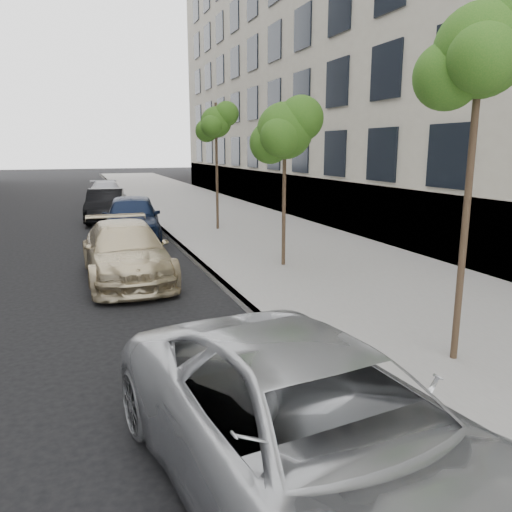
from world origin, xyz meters
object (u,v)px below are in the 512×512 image
sedan_black (106,205)px  sedan_rear (107,193)px  suv (126,251)px  tree_far (217,123)px  minivan (317,434)px  sedan_blue (132,218)px  tree_mid (286,131)px  tree_near (482,52)px

sedan_black → sedan_rear: sedan_black is taller
suv → sedan_black: bearing=88.2°
tree_far → minivan: bearing=-102.5°
minivan → sedan_blue: 14.32m
tree_mid → sedan_rear: bearing=100.5°
tree_mid → minivan: bearing=-111.4°
sedan_blue → tree_mid: bearing=-53.2°
sedan_blue → tree_far: bearing=18.5°
minivan → sedan_rear: (-0.08, 26.84, -0.09)m
tree_far → minivan: tree_far is taller
tree_far → suv: bearing=-124.0°
tree_mid → tree_far: 6.52m
sedan_rear → sedan_blue: bearing=-90.8°
tree_far → sedan_black: tree_far is taller
tree_mid → tree_far: tree_far is taller
tree_far → minivan: size_ratio=0.89×
tree_near → tree_far: tree_near is taller
sedan_black → sedan_rear: 7.27m
tree_mid → sedan_blue: 7.28m
tree_mid → sedan_black: (-3.91, 11.09, -2.94)m
tree_near → sedan_rear: tree_near is taller
suv → sedan_rear: (0.69, 17.91, -0.05)m
minivan → sedan_blue: size_ratio=1.12×
sedan_blue → sedan_black: 5.31m
minivan → suv: bearing=87.5°
tree_near → tree_far: bearing=90.0°
tree_far → sedan_black: size_ratio=1.11×
tree_near → tree_mid: size_ratio=1.17×
sedan_rear → sedan_black: bearing=-95.1°
tree_near → tree_far: size_ratio=1.07×
sedan_rear → minivan: bearing=-91.0°
tree_mid → sedan_black: bearing=109.4°
tree_far → suv: size_ratio=0.99×
tree_mid → sedan_black: size_ratio=1.02×
tree_near → minivan: (-3.33, -2.00, -3.71)m
tree_near → tree_mid: bearing=90.0°
sedan_black → sedan_rear: bearing=93.6°
tree_near → minivan: size_ratio=0.96×
tree_far → sedan_blue: 4.76m
minivan → sedan_blue: bearing=82.6°
minivan → suv: size_ratio=1.11×
suv → sedan_rear: suv is taller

